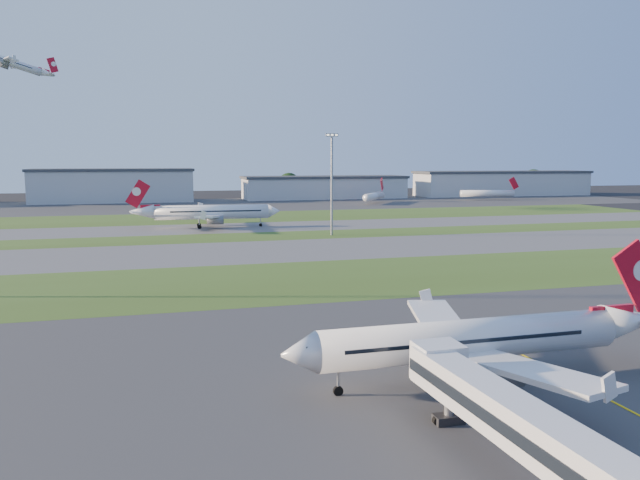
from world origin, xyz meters
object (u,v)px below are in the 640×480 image
object	(u,v)px
airliner_taxiing	(211,212)
light_mast_centre	(332,177)
jet_bridge	(534,434)
airliner_parked	(473,340)
mini_jet_near	(374,196)
mini_jet_far	(488,193)

from	to	relation	value
airliner_taxiing	light_mast_centre	world-z (taller)	light_mast_centre
jet_bridge	airliner_parked	xyz separation A→B (m)	(6.31, 18.19, -0.27)
airliner_parked	mini_jet_near	xyz separation A→B (m)	(70.16, 212.28, -0.45)
jet_bridge	light_mast_centre	distance (m)	126.17
airliner_parked	airliner_taxiing	size ratio (longest dim) A/B	0.86
airliner_taxiing	mini_jet_near	size ratio (longest dim) A/B	1.63
jet_bridge	mini_jet_near	size ratio (longest dim) A/B	1.11
mini_jet_near	mini_jet_far	distance (m)	60.54
jet_bridge	mini_jet_near	distance (m)	242.82
airliner_parked	mini_jet_far	xyz separation A→B (m)	(130.31, 219.11, -0.45)
airliner_parked	mini_jet_far	distance (m)	254.93
jet_bridge	mini_jet_far	size ratio (longest dim) A/B	0.95
airliner_parked	mini_jet_near	size ratio (longest dim) A/B	1.41
jet_bridge	light_mast_centre	size ratio (longest dim) A/B	1.04
airliner_parked	airliner_taxiing	bearing A→B (deg)	93.80
mini_jet_near	airliner_parked	bearing A→B (deg)	-162.46
light_mast_centre	airliner_parked	bearing A→B (deg)	-99.99
mini_jet_far	jet_bridge	bearing A→B (deg)	-109.76
jet_bridge	light_mast_centre	bearing A→B (deg)	78.62
jet_bridge	airliner_parked	distance (m)	19.26
jet_bridge	light_mast_centre	world-z (taller)	light_mast_centre
airliner_taxiing	light_mast_centre	bearing A→B (deg)	139.89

